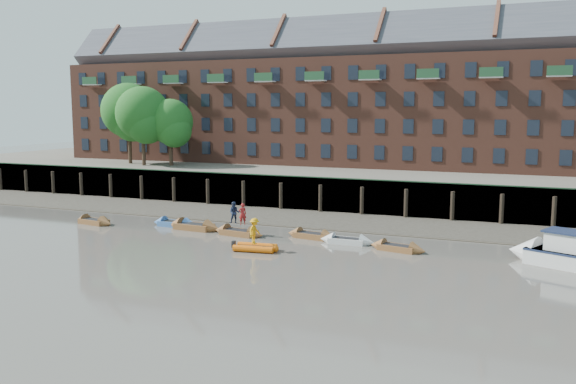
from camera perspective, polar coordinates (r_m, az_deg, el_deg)
The scene contains 19 objects.
ground at distance 36.67m, azimuth -5.41°, elevation -7.43°, with size 220.00×220.00×0.00m, color #5C5850.
foreshore at distance 52.86m, azimuth 3.73°, elevation -2.69°, with size 110.00×8.00×0.50m, color #3D382F.
mud_band at distance 49.71m, azimuth 2.47°, elevation -3.35°, with size 110.00×1.60×0.10m, color #4C4336.
river_wall at distance 56.72m, azimuth 5.16°, elevation -0.35°, with size 110.00×1.23×3.30m.
bank_terrace at distance 69.74m, azimuth 8.49°, elevation 1.12°, with size 110.00×28.00×3.20m, color #5E594D.
apartment_terrace at distance 70.31m, azimuth 8.87°, elevation 10.33°, with size 80.60×15.56×20.98m.
tree_cluster at distance 72.23m, azimuth -13.46°, elevation 7.11°, with size 11.76×7.74×9.40m.
rowboat_0 at distance 53.74m, azimuth -17.71°, elevation -2.65°, with size 4.25×1.87×1.19m.
rowboat_1 at distance 51.03m, azimuth -10.53°, elevation -2.94°, with size 4.26×1.37×1.22m.
rowboat_2 at distance 49.40m, azimuth -8.78°, elevation -3.21°, with size 4.95×1.74×1.41m.
rowboat_3 at distance 46.78m, azimuth -4.64°, elevation -3.80°, with size 4.50×1.84×1.27m.
rowboat_4 at distance 45.65m, azimuth 2.23°, elevation -4.09°, with size 4.24×1.80×1.19m.
rowboat_5 at distance 44.05m, azimuth 5.54°, elevation -4.56°, with size 4.04×1.21×1.17m.
rowboat_6 at distance 42.31m, azimuth 10.21°, elevation -5.17°, with size 4.19×1.96×1.17m.
rib_tender at distance 41.66m, azimuth -2.92°, elevation -5.22°, with size 3.13×1.80×0.53m.
motor_launch at distance 41.39m, azimuth 23.76°, elevation -5.27°, with size 7.24×4.73×2.85m.
person_rower_a at distance 46.37m, azimuth -4.28°, elevation -2.07°, with size 0.60×0.40×1.65m, color maroon.
person_rower_b at distance 46.90m, azimuth -5.04°, elevation -1.94°, with size 0.82×0.64×1.69m, color #19233F.
person_rib_crew at distance 41.39m, azimuth -3.16°, elevation -3.67°, with size 1.15×0.66×1.78m, color orange.
Camera 1 is at (16.60, -31.26, 9.62)m, focal length 38.00 mm.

